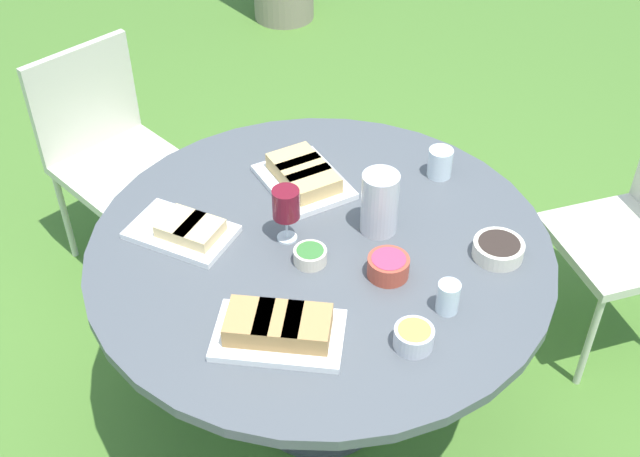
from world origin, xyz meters
TOP-DOWN VIEW (x-y plane):
  - ground_plane at (0.00, 0.00)m, footprint 40.00×40.00m
  - dining_table at (0.00, 0.00)m, footprint 1.36×1.36m
  - chair_far_back at (-0.15, 1.17)m, footprint 0.49×0.47m
  - water_pitcher at (0.18, -0.05)m, footprint 0.12×0.11m
  - wine_glass at (-0.06, 0.08)m, footprint 0.08×0.08m
  - platter_bread_main at (-0.31, -0.23)m, footprint 0.38×0.38m
  - platter_charcuterie at (0.13, 0.26)m, footprint 0.27×0.33m
  - platter_sandwich_side at (-0.29, 0.27)m, footprint 0.31×0.36m
  - bowl_fries at (-0.05, -0.45)m, footprint 0.10×0.10m
  - bowl_salad at (-0.07, -0.04)m, footprint 0.10×0.10m
  - bowl_olives at (0.37, -0.35)m, footprint 0.15×0.15m
  - bowl_dip_red at (0.07, -0.22)m, footprint 0.12×0.12m
  - cup_water_near at (0.51, 0.04)m, footprint 0.08×0.08m
  - cup_water_far at (0.11, -0.41)m, footprint 0.06×0.06m

SIDE VIEW (x-z plane):
  - ground_plane at x=0.00m, z-range 0.00..0.00m
  - chair_far_back at x=-0.15m, z-range 0.08..0.97m
  - dining_table at x=0.00m, z-range 0.28..1.01m
  - platter_sandwich_side at x=-0.29m, z-range 0.73..0.79m
  - bowl_salad at x=-0.07m, z-range 0.74..0.79m
  - bowl_olives at x=0.37m, z-range 0.74..0.79m
  - bowl_fries at x=-0.05m, z-range 0.74..0.80m
  - platter_charcuterie at x=0.13m, z-range 0.74..0.81m
  - bowl_dip_red at x=0.07m, z-range 0.74..0.80m
  - platter_bread_main at x=-0.31m, z-range 0.74..0.81m
  - cup_water_far at x=0.11m, z-range 0.74..0.83m
  - cup_water_near at x=0.51m, z-range 0.74..0.84m
  - water_pitcher at x=0.18m, z-range 0.74..0.94m
  - wine_glass at x=-0.06m, z-range 0.78..0.95m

